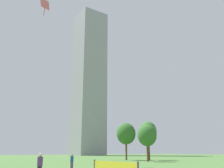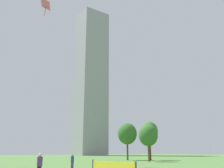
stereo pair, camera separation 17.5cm
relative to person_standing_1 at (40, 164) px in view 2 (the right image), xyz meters
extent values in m
cylinder|color=#593372|center=(0.00, 0.00, 0.18)|extent=(0.40, 0.40, 0.69)
sphere|color=beige|center=(0.00, 0.00, 0.64)|extent=(0.24, 0.24, 0.24)
cylinder|color=#593372|center=(6.41, 7.68, -0.64)|extent=(0.15, 0.15, 0.79)
cylinder|color=#593372|center=(6.25, 7.72, -0.64)|extent=(0.15, 0.15, 0.79)
cylinder|color=#1E478C|center=(6.33, 7.70, 0.06)|extent=(0.36, 0.36, 0.62)
sphere|color=#997051|center=(6.33, 7.70, 0.48)|extent=(0.21, 0.21, 0.21)
cylinder|color=silver|center=(10.55, 16.26, 12.24)|extent=(10.15, 5.43, 26.55)
pyramid|color=#E5598C|center=(5.51, 18.97, 25.55)|extent=(1.92, 1.93, 1.21)
cylinder|color=red|center=(5.48, 18.97, 24.24)|extent=(0.30, 0.25, 1.95)
cylinder|color=brown|center=(28.14, 18.83, 0.82)|extent=(0.39, 0.39, 3.71)
ellipsoid|color=#336628|center=(28.14, 18.83, 4.00)|extent=(3.80, 3.80, 4.27)
cylinder|color=brown|center=(34.04, 24.84, 1.46)|extent=(0.53, 0.53, 5.00)
ellipsoid|color=#3D7033|center=(34.04, 24.84, 5.37)|extent=(4.03, 4.03, 4.77)
cylinder|color=brown|center=(29.70, 27.65, 1.15)|extent=(0.40, 0.40, 4.37)
ellipsoid|color=#336628|center=(29.70, 27.65, 4.89)|extent=(4.43, 4.43, 4.93)
cube|color=#939399|center=(56.49, 93.52, 37.82)|extent=(14.50, 14.12, 77.71)
camera|label=1|loc=(-6.50, -18.53, 0.89)|focal=39.67mm
camera|label=2|loc=(-6.36, -18.63, 0.89)|focal=39.67mm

